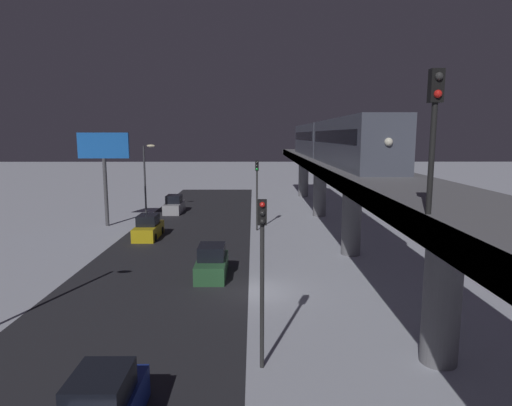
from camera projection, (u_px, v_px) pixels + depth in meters
name	position (u px, v px, depth m)	size (l,w,h in m)	color
ground_plane	(255.00, 291.00, 24.45)	(240.00, 240.00, 0.00)	silver
avenue_asphalt	(150.00, 292.00, 24.41)	(11.00, 92.44, 0.01)	#28282D
elevated_railway	(383.00, 193.00, 23.63)	(5.00, 92.44, 6.45)	slate
subway_train	(329.00, 140.00, 41.11)	(2.94, 36.87, 3.40)	#4C5160
rail_signal	(434.00, 117.00, 11.98)	(0.36, 0.41, 4.00)	black
sedan_yellow	(148.00, 228.00, 37.24)	(1.91, 4.44, 1.97)	gold
sedan_silver	(174.00, 205.00, 49.37)	(1.80, 4.56, 1.97)	#B2B2B7
sedan_green	(212.00, 263.00, 27.06)	(1.80, 4.13, 1.97)	#2D6038
traffic_light_near	(262.00, 260.00, 15.82)	(0.32, 0.44, 6.40)	#2D2D2D
traffic_light_mid	(257.00, 185.00, 39.50)	(0.32, 0.44, 6.40)	#2D2D2D
commercial_billboard	(104.00, 155.00, 41.13)	(4.80, 0.36, 8.90)	#4C4C51
street_lamp_far	(147.00, 170.00, 48.34)	(1.35, 0.44, 7.65)	#38383D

